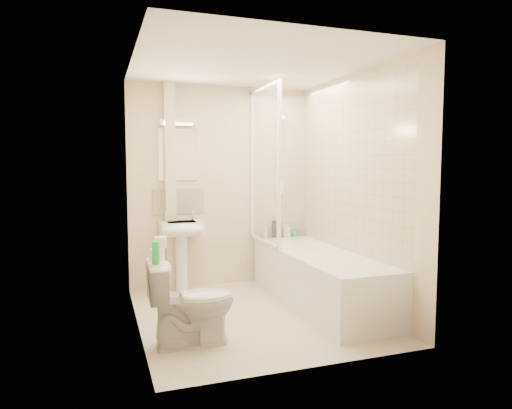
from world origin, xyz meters
name	(u,v)px	position (x,y,z in m)	size (l,w,h in m)	color
floor	(254,314)	(0.00, 0.00, 0.00)	(2.50, 2.50, 0.00)	beige
wall_back	(221,186)	(0.00, 1.25, 1.20)	(2.20, 0.02, 2.40)	beige
wall_left	(136,195)	(-1.10, 0.00, 1.20)	(0.02, 2.50, 2.40)	beige
wall_right	(354,190)	(1.10, 0.00, 1.20)	(0.02, 2.50, 2.40)	beige
ceiling	(254,64)	(0.00, 0.00, 2.40)	(2.20, 2.50, 0.02)	white
tile_back	(278,168)	(0.75, 1.24, 1.42)	(0.70, 0.01, 1.75)	beige
tile_right	(350,168)	(1.09, 0.08, 1.42)	(0.01, 2.10, 1.75)	beige
pipe_boxing	(170,187)	(-0.62, 1.19, 1.20)	(0.12, 0.12, 2.40)	beige
splashback	(178,201)	(-0.52, 1.24, 1.03)	(0.60, 0.01, 0.30)	beige
mirror	(178,155)	(-0.52, 1.24, 1.58)	(0.46, 0.01, 0.60)	white
strip_light	(178,122)	(-0.52, 1.22, 1.95)	(0.42, 0.07, 0.07)	silver
bathtub	(320,277)	(0.75, 0.08, 0.29)	(0.70, 2.10, 0.55)	white
shower_screen	(264,166)	(0.40, 0.80, 1.45)	(0.04, 0.92, 1.80)	white
shower_fixture	(280,158)	(0.75, 1.19, 1.55)	(0.10, 0.16, 0.99)	white
pedestal_sink	(182,236)	(-0.52, 1.01, 0.65)	(0.48, 0.46, 0.93)	white
bottle_white_a	(265,233)	(0.55, 1.16, 0.62)	(0.05, 0.05, 0.13)	silver
bottle_black_b	(274,229)	(0.66, 1.16, 0.66)	(0.05, 0.05, 0.22)	black
bottle_blue	(278,232)	(0.72, 1.16, 0.62)	(0.05, 0.05, 0.13)	navy
bottle_cream	(286,231)	(0.82, 1.16, 0.63)	(0.06, 0.06, 0.16)	beige
bottle_white_b	(288,232)	(0.86, 1.16, 0.61)	(0.05, 0.05, 0.12)	white
bottle_green	(295,233)	(0.95, 1.16, 0.59)	(0.07, 0.07, 0.08)	green
toilet	(192,302)	(-0.72, -0.53, 0.35)	(0.70, 0.41, 0.70)	white
toilet_roll_lower	(157,254)	(-0.98, -0.47, 0.75)	(0.12, 0.12, 0.09)	white
toilet_roll_upper	(161,242)	(-0.95, -0.44, 0.84)	(0.10, 0.10, 0.09)	white
green_bottle	(156,253)	(-1.01, -0.63, 0.79)	(0.06, 0.06, 0.18)	green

